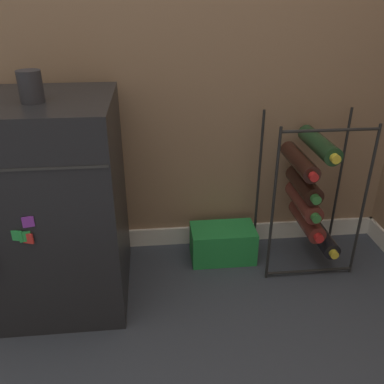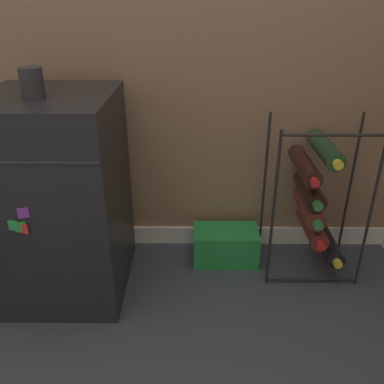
# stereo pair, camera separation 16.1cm
# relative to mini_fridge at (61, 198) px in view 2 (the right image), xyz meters

# --- Properties ---
(ground_plane) EXTENTS (14.00, 14.00, 0.00)m
(ground_plane) POSITION_rel_mini_fridge_xyz_m (0.46, -0.30, -0.41)
(ground_plane) COLOR #333842
(mini_fridge) EXTENTS (0.47, 0.53, 0.81)m
(mini_fridge) POSITION_rel_mini_fridge_xyz_m (0.00, 0.00, 0.00)
(mini_fridge) COLOR black
(mini_fridge) RESTS_ON ground_plane
(wine_rack) EXTENTS (0.40, 0.33, 0.69)m
(wine_rack) POSITION_rel_mini_fridge_xyz_m (1.03, 0.11, -0.05)
(wine_rack) COLOR black
(wine_rack) RESTS_ON ground_plane
(soda_box) EXTENTS (0.30, 0.17, 0.16)m
(soda_box) POSITION_rel_mini_fridge_xyz_m (0.67, 0.16, -0.33)
(soda_box) COLOR #1E7F38
(soda_box) RESTS_ON ground_plane
(fridge_top_cup) EXTENTS (0.08, 0.08, 0.10)m
(fridge_top_cup) POSITION_rel_mini_fridge_xyz_m (-0.01, -0.06, 0.46)
(fridge_top_cup) COLOR #28282D
(fridge_top_cup) RESTS_ON mini_fridge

